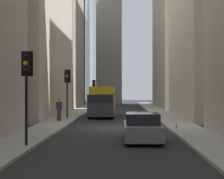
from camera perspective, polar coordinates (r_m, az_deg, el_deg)
name	(u,v)px	position (r m, az deg, el deg)	size (l,w,h in m)	color
ground_plane	(116,128)	(25.06, 0.57, -5.88)	(135.00, 135.00, 0.00)	#262628
sidewalk_right	(49,127)	(25.52, -9.63, -5.62)	(90.00, 2.20, 0.14)	#A8A399
sidewalk_left	(184,127)	(25.39, 10.83, -5.65)	(90.00, 2.20, 0.14)	#A8A399
building_right_far	(45,35)	(55.05, -10.20, 8.19)	(15.62, 10.00, 20.84)	#A8A091
church_spire	(109,3)	(69.18, -0.41, 12.97)	(4.97, 4.97, 34.60)	gray
delivery_truck	(102,101)	(34.88, -1.49, -1.83)	(6.46, 2.25, 2.84)	yellow
hatchback_grey	(142,128)	(18.65, 4.61, -5.86)	(4.30, 1.78, 1.42)	slate
traffic_light_foreground	(26,76)	(16.78, -12.91, 2.04)	(0.43, 0.52, 4.11)	black
traffic_light_midblock	(67,82)	(31.87, -6.84, 1.07)	(0.43, 0.52, 4.12)	black
traffic_light_far_junction	(94,87)	(58.62, -2.79, 0.44)	(0.43, 0.52, 3.93)	black
pedestrian	(59,109)	(29.56, -8.05, -2.88)	(0.26, 0.44, 1.73)	#473D33
discarded_bottle	(176,127)	(23.85, 9.73, -5.58)	(0.07, 0.07, 0.27)	brown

